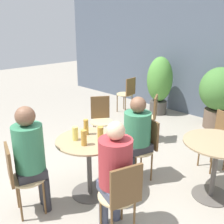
{
  "coord_description": "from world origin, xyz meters",
  "views": [
    {
      "loc": [
        2.1,
        -1.79,
        2.07
      ],
      "look_at": [
        -0.1,
        0.43,
        1.0
      ],
      "focal_mm": 42.0,
      "sensor_mm": 36.0,
      "label": 1
    }
  ],
  "objects_px": {
    "bistro_chair_3": "(150,114)",
    "seated_person_1": "(115,168)",
    "beer_glass_3": "(100,134)",
    "beer_glass_1": "(75,133)",
    "seated_person_2": "(136,133)",
    "cafe_table_far": "(216,156)",
    "cafe_table_near": "(89,154)",
    "beer_glass_0": "(86,127)",
    "bistro_chair_2": "(145,144)",
    "potted_plant_1": "(219,93)",
    "bistro_chair_6": "(128,92)",
    "bistro_chair_4": "(219,135)",
    "bistro_chair_5": "(101,116)",
    "bistro_chair_0": "(19,174)",
    "beer_glass_2": "(84,138)",
    "potted_plant_0": "(160,83)",
    "seated_person_0": "(30,152)",
    "bistro_chair_1": "(122,194)"
  },
  "relations": [
    {
      "from": "seated_person_0",
      "to": "potted_plant_1",
      "type": "height_order",
      "value": "seated_person_0"
    },
    {
      "from": "bistro_chair_2",
      "to": "seated_person_2",
      "type": "xyz_separation_m",
      "value": [
        -0.04,
        -0.14,
        0.19
      ]
    },
    {
      "from": "cafe_table_near",
      "to": "beer_glass_3",
      "type": "bearing_deg",
      "value": 28.73
    },
    {
      "from": "beer_glass_0",
      "to": "beer_glass_2",
      "type": "bearing_deg",
      "value": -44.7
    },
    {
      "from": "bistro_chair_1",
      "to": "seated_person_1",
      "type": "bearing_deg",
      "value": -90.0
    },
    {
      "from": "bistro_chair_0",
      "to": "bistro_chair_5",
      "type": "bearing_deg",
      "value": -51.03
    },
    {
      "from": "bistro_chair_2",
      "to": "beer_glass_0",
      "type": "height_order",
      "value": "beer_glass_0"
    },
    {
      "from": "bistro_chair_0",
      "to": "bistro_chair_2",
      "type": "height_order",
      "value": "same"
    },
    {
      "from": "potted_plant_1",
      "to": "seated_person_1",
      "type": "bearing_deg",
      "value": -82.05
    },
    {
      "from": "seated_person_2",
      "to": "beer_glass_3",
      "type": "distance_m",
      "value": 0.59
    },
    {
      "from": "seated_person_0",
      "to": "beer_glass_0",
      "type": "xyz_separation_m",
      "value": [
        0.08,
        0.72,
        0.1
      ]
    },
    {
      "from": "bistro_chair_1",
      "to": "potted_plant_1",
      "type": "xyz_separation_m",
      "value": [
        -0.62,
        3.55,
        0.21
      ]
    },
    {
      "from": "beer_glass_3",
      "to": "seated_person_1",
      "type": "bearing_deg",
      "value": -29.02
    },
    {
      "from": "bistro_chair_3",
      "to": "seated_person_1",
      "type": "distance_m",
      "value": 2.29
    },
    {
      "from": "bistro_chair_5",
      "to": "beer_glass_3",
      "type": "distance_m",
      "value": 1.55
    },
    {
      "from": "bistro_chair_2",
      "to": "beer_glass_3",
      "type": "xyz_separation_m",
      "value": [
        -0.12,
        -0.7,
        0.32
      ]
    },
    {
      "from": "bistro_chair_3",
      "to": "bistro_chair_5",
      "type": "bearing_deg",
      "value": -66.76
    },
    {
      "from": "bistro_chair_0",
      "to": "cafe_table_far",
      "type": "bearing_deg",
      "value": -109.35
    },
    {
      "from": "beer_glass_0",
      "to": "bistro_chair_1",
      "type": "bearing_deg",
      "value": -19.96
    },
    {
      "from": "beer_glass_0",
      "to": "seated_person_2",
      "type": "bearing_deg",
      "value": 58.9
    },
    {
      "from": "bistro_chair_2",
      "to": "beer_glass_1",
      "type": "height_order",
      "value": "beer_glass_1"
    },
    {
      "from": "cafe_table_far",
      "to": "bistro_chair_1",
      "type": "distance_m",
      "value": 1.33
    },
    {
      "from": "beer_glass_1",
      "to": "seated_person_2",
      "type": "bearing_deg",
      "value": 67.65
    },
    {
      "from": "seated_person_1",
      "to": "potted_plant_1",
      "type": "relative_size",
      "value": 0.97
    },
    {
      "from": "cafe_table_near",
      "to": "bistro_chair_4",
      "type": "xyz_separation_m",
      "value": [
        0.85,
        1.76,
        -0.04
      ]
    },
    {
      "from": "seated_person_0",
      "to": "beer_glass_0",
      "type": "height_order",
      "value": "seated_person_0"
    },
    {
      "from": "bistro_chair_5",
      "to": "potted_plant_0",
      "type": "xyz_separation_m",
      "value": [
        -0.24,
        2.08,
        0.23
      ]
    },
    {
      "from": "cafe_table_near",
      "to": "bistro_chair_4",
      "type": "height_order",
      "value": "bistro_chair_4"
    },
    {
      "from": "potted_plant_0",
      "to": "beer_glass_3",
      "type": "bearing_deg",
      "value": -66.64
    },
    {
      "from": "bistro_chair_0",
      "to": "beer_glass_0",
      "type": "relative_size",
      "value": 4.31
    },
    {
      "from": "bistro_chair_4",
      "to": "potted_plant_0",
      "type": "height_order",
      "value": "potted_plant_0"
    },
    {
      "from": "bistro_chair_0",
      "to": "seated_person_1",
      "type": "bearing_deg",
      "value": -129.58
    },
    {
      "from": "bistro_chair_2",
      "to": "bistro_chair_4",
      "type": "relative_size",
      "value": 1.0
    },
    {
      "from": "bistro_chair_6",
      "to": "cafe_table_near",
      "type": "bearing_deg",
      "value": 30.16
    },
    {
      "from": "cafe_table_far",
      "to": "cafe_table_near",
      "type": "bearing_deg",
      "value": -137.56
    },
    {
      "from": "seated_person_1",
      "to": "beer_glass_0",
      "type": "xyz_separation_m",
      "value": [
        -0.77,
        0.29,
        0.13
      ]
    },
    {
      "from": "bistro_chair_1",
      "to": "potted_plant_0",
      "type": "height_order",
      "value": "potted_plant_0"
    },
    {
      "from": "bistro_chair_0",
      "to": "bistro_chair_3",
      "type": "height_order",
      "value": "same"
    },
    {
      "from": "potted_plant_0",
      "to": "potted_plant_1",
      "type": "height_order",
      "value": "potted_plant_0"
    },
    {
      "from": "beer_glass_2",
      "to": "beer_glass_0",
      "type": "bearing_deg",
      "value": 135.3
    },
    {
      "from": "cafe_table_near",
      "to": "bistro_chair_2",
      "type": "distance_m",
      "value": 0.82
    },
    {
      "from": "seated_person_2",
      "to": "beer_glass_2",
      "type": "bearing_deg",
      "value": -81.52
    },
    {
      "from": "bistro_chair_3",
      "to": "bistro_chair_6",
      "type": "bearing_deg",
      "value": -153.01
    },
    {
      "from": "bistro_chair_1",
      "to": "seated_person_2",
      "type": "distance_m",
      "value": 1.08
    },
    {
      "from": "cafe_table_far",
      "to": "seated_person_1",
      "type": "bearing_deg",
      "value": -111.38
    },
    {
      "from": "bistro_chair_4",
      "to": "bistro_chair_5",
      "type": "height_order",
      "value": "same"
    },
    {
      "from": "bistro_chair_2",
      "to": "beer_glass_2",
      "type": "distance_m",
      "value": 0.98
    },
    {
      "from": "bistro_chair_3",
      "to": "seated_person_1",
      "type": "xyz_separation_m",
      "value": [
        1.07,
        -2.02,
        0.2
      ]
    },
    {
      "from": "bistro_chair_0",
      "to": "potted_plant_1",
      "type": "height_order",
      "value": "potted_plant_1"
    },
    {
      "from": "bistro_chair_6",
      "to": "beer_glass_2",
      "type": "bearing_deg",
      "value": 30.07
    }
  ]
}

